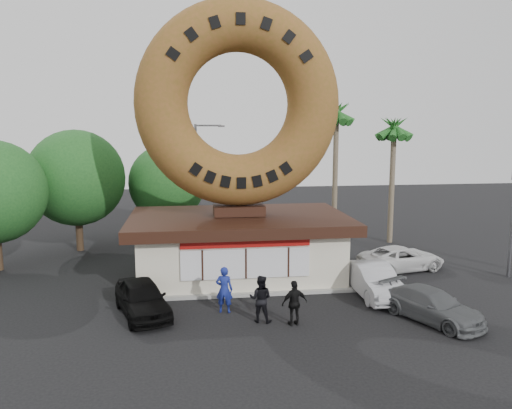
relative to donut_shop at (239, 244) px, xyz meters
The scene contains 15 objects.
ground 6.24m from the donut_shop, 90.00° to the right, with size 90.00×90.00×0.00m, color black.
donut_shop is the anchor object (origin of this frame).
giant_donut 7.16m from the donut_shop, 90.00° to the left, with size 10.26×10.26×2.62m, color brown.
tree_west 12.15m from the donut_shop, 143.55° to the left, with size 6.00×6.00×7.65m.
tree_mid 10.12m from the donut_shop, 113.92° to the left, with size 5.20×5.20×6.63m.
palm_near 12.83m from the donut_shop, 46.90° to the left, with size 2.60×2.60×9.75m.
palm_far 14.00m from the donut_shop, 30.64° to the left, with size 2.60×2.60×8.75m.
street_lamp 10.54m from the donut_shop, 100.50° to the left, with size 2.11×0.20×8.00m.
person_left 5.19m from the donut_shop, 102.91° to the right, with size 0.73×0.48×2.00m, color navy.
person_center 6.28m from the donut_shop, 87.90° to the right, with size 0.93×0.73×1.92m, color black.
person_right 6.98m from the donut_shop, 77.40° to the right, with size 1.07×0.44×1.82m, color black.
car_black 6.74m from the donut_shop, 133.34° to the right, with size 1.75×4.34×1.48m, color black.
car_silver 7.12m from the donut_shop, 33.39° to the right, with size 1.60×4.58×1.51m, color #A5A5AA.
car_grey 10.09m from the donut_shop, 44.64° to the right, with size 1.80×4.43×1.28m, color #5A5C5F.
car_white 9.04m from the donut_shop, ahead, with size 2.20×4.78×1.33m, color silver.
Camera 1 is at (-2.55, -19.27, 7.80)m, focal length 35.00 mm.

